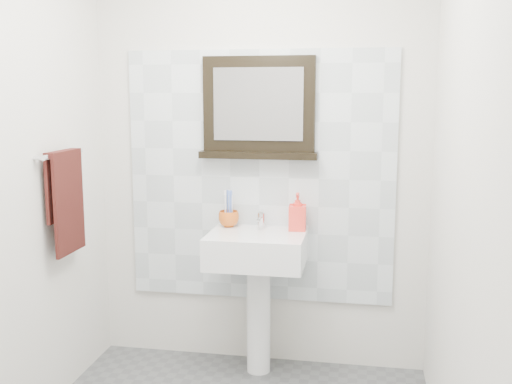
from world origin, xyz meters
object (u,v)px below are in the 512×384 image
soap_dispenser (298,212)px  pedestal_sink (257,264)px  toothbrush_cup (229,219)px  hand_towel (66,194)px  framed_mirror (259,110)px

soap_dispenser → pedestal_sink: bearing=-156.6°
toothbrush_cup → soap_dispenser: bearing=-2.6°
pedestal_sink → hand_towel: hand_towel is taller
soap_dispenser → framed_mirror: size_ratio=0.31×
framed_mirror → hand_towel: (-0.94, -0.57, -0.43)m
soap_dispenser → framed_mirror: (-0.24, 0.08, 0.58)m
toothbrush_cup → hand_towel: hand_towel is taller
pedestal_sink → toothbrush_cup: 0.33m
framed_mirror → pedestal_sink: bearing=-82.6°
toothbrush_cup → framed_mirror: bearing=18.5°
toothbrush_cup → soap_dispenser: soap_dispenser is taller
soap_dispenser → hand_towel: size_ratio=0.40×
toothbrush_cup → framed_mirror: (0.17, 0.06, 0.64)m
pedestal_sink → soap_dispenser: bearing=26.9°
framed_mirror → soap_dispenser: bearing=-17.5°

